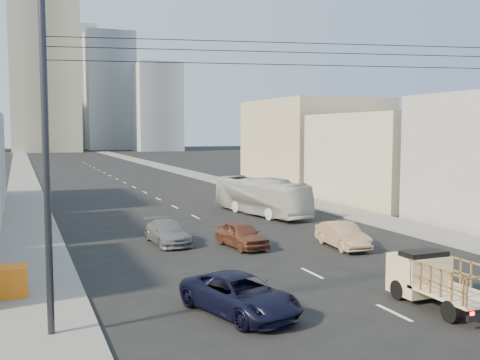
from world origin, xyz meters
TOP-DOWN VIEW (x-y plane):
  - ground at (0.00, 0.00)m, footprint 420.00×420.00m
  - sidewalk_left at (-11.75, 70.00)m, footprint 3.50×180.00m
  - sidewalk_right at (11.75, 70.00)m, footprint 3.50×180.00m
  - lane_dashes at (0.00, 53.00)m, footprint 0.15×104.00m
  - flatbed_pickup at (2.00, 2.05)m, footprint 1.95×4.41m
  - navy_pickup at (-5.15, 3.90)m, footprint 3.61×5.42m
  - city_bus at (5.07, 25.29)m, footprint 4.14×10.44m
  - sedan_brown at (-0.87, 14.51)m, footprint 2.09×4.30m
  - sedan_tan at (4.30, 12.31)m, footprint 1.78×4.32m
  - sedan_grey at (-4.45, 16.98)m, footprint 2.04×4.60m
  - streetlamp_left at (-11.39, 4.00)m, footprint 2.36×0.25m
  - overhead_wires at (0.00, 1.50)m, footprint 23.01×5.02m
  - crate_stack at (-13.00, 8.90)m, footprint 1.80×1.20m
  - bldg_right_mid at (19.50, 28.00)m, footprint 11.00×14.00m
  - bldg_right_far at (20.00, 44.00)m, footprint 12.00×16.00m
  - high_rise_tower at (-4.00, 170.00)m, footprint 20.00×20.00m
  - midrise_ne at (18.00, 185.00)m, footprint 16.00×16.00m
  - midrise_back at (6.00, 200.00)m, footprint 18.00×18.00m
  - midrise_east at (30.00, 165.00)m, footprint 14.00×14.00m

SIDE VIEW (x-z plane):
  - ground at x=0.00m, z-range 0.00..0.00m
  - lane_dashes at x=0.00m, z-range 0.00..0.01m
  - sidewalk_left at x=-11.75m, z-range 0.00..0.12m
  - sidewalk_right at x=11.75m, z-range 0.00..0.12m
  - sedan_grey at x=-4.45m, z-range 0.00..1.31m
  - crate_stack at x=-13.00m, z-range 0.12..1.26m
  - navy_pickup at x=-5.15m, z-range 0.00..1.38m
  - sedan_tan at x=4.30m, z-range 0.00..1.39m
  - sedan_brown at x=-0.87m, z-range 0.00..1.41m
  - flatbed_pickup at x=2.00m, z-range 0.14..2.04m
  - city_bus at x=5.07m, z-range 0.00..2.84m
  - bldg_right_mid at x=19.50m, z-range 0.00..8.00m
  - bldg_right_far at x=20.00m, z-range 0.00..10.00m
  - streetlamp_left at x=-11.39m, z-range 0.44..12.44m
  - overhead_wires at x=0.00m, z-range 8.60..9.33m
  - midrise_east at x=30.00m, z-range 0.00..28.00m
  - midrise_ne at x=18.00m, z-range 0.00..40.00m
  - midrise_back at x=6.00m, z-range 0.00..44.00m
  - high_rise_tower at x=-4.00m, z-range 0.00..60.00m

